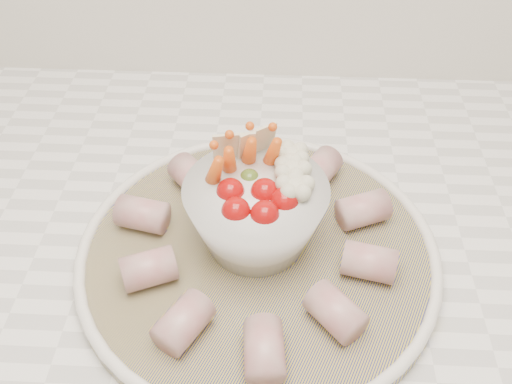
{
  "coord_description": "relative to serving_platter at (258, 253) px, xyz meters",
  "views": [
    {
      "loc": [
        0.2,
        1.01,
        1.38
      ],
      "look_at": [
        0.18,
        1.4,
        1.0
      ],
      "focal_mm": 40.0,
      "sensor_mm": 36.0,
      "label": 1
    }
  ],
  "objects": [
    {
      "name": "veggie_bowl",
      "position": [
        -0.0,
        0.01,
        0.05
      ],
      "size": [
        0.14,
        0.14,
        0.11
      ],
      "color": "silver",
      "rests_on": "serving_platter"
    },
    {
      "name": "cured_meat_rolls",
      "position": [
        -0.0,
        0.0,
        0.02
      ],
      "size": [
        0.29,
        0.29,
        0.03
      ],
      "color": "#A64C51",
      "rests_on": "serving_platter"
    },
    {
      "name": "serving_platter",
      "position": [
        0.0,
        0.0,
        0.0
      ],
      "size": [
        0.48,
        0.48,
        0.02
      ],
      "color": "navy",
      "rests_on": "kitchen_counter"
    }
  ]
}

